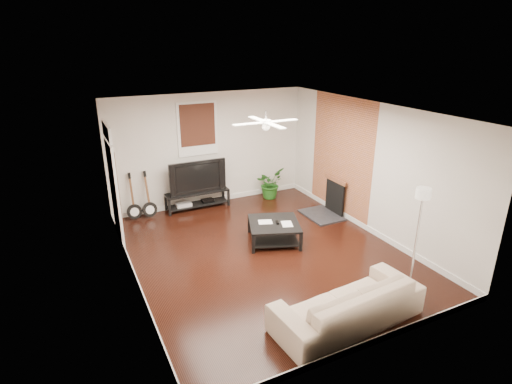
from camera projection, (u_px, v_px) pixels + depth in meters
room at (265, 186)px, 7.64m from camera, size 5.01×6.01×2.81m
brick_accent at (341, 157)px, 9.50m from camera, size 0.02×2.20×2.80m
fireplace at (328, 197)px, 9.72m from camera, size 0.80×1.10×0.92m
window_back at (198, 129)px, 9.82m from camera, size 1.00×0.06×1.30m
door_left at (114, 183)px, 8.27m from camera, size 0.08×1.00×2.50m
tv_stand at (198, 200)px, 10.20m from camera, size 1.57×0.42×0.44m
tv at (196, 176)px, 10.00m from camera, size 1.40×0.18×0.81m
coffee_table at (274, 232)px, 8.52m from camera, size 1.30×1.30×0.42m
sofa at (348, 303)px, 6.02m from camera, size 2.38×1.08×0.68m
floor_lamp at (416, 244)px, 6.45m from camera, size 0.33×0.33×1.89m
potted_plant at (270, 183)px, 10.82m from camera, size 0.94×0.92×0.79m
guitar_left at (133, 197)px, 9.42m from camera, size 0.35×0.25×1.12m
guitar_right at (148, 195)px, 9.54m from camera, size 0.37×0.27×1.12m
ceiling_fan at (266, 122)px, 7.22m from camera, size 1.24×1.24×0.32m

